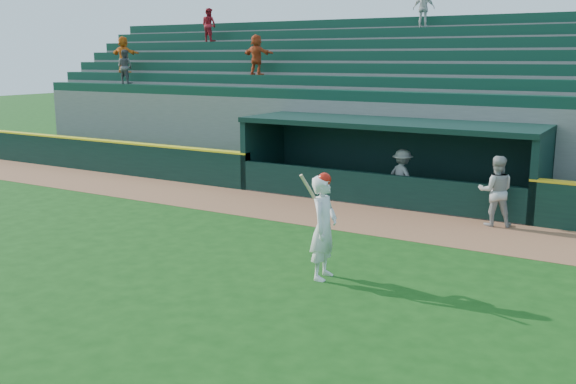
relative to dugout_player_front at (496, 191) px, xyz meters
The scene contains 9 objects.
ground 7.13m from the dugout_player_front, 122.22° to the right, with size 120.00×120.00×0.00m, color #144110.
warning_track 4.03m from the dugout_player_front, 164.05° to the right, with size 40.00×3.00×0.01m, color #8F5939.
field_wall_left 16.03m from the dugout_player_front, behind, with size 15.50×0.30×1.20m, color black.
wall_stripe_left 16.03m from the dugout_player_front, behind, with size 15.50×0.32×0.06m, color yellow.
dugout_player_front is the anchor object (origin of this frame).
dugout_player_inside 3.32m from the dugout_player_front, 157.83° to the left, with size 1.08×0.62×1.67m, color gray.
dugout 4.30m from the dugout_player_front, 151.70° to the left, with size 9.40×2.80×2.46m.
stands 7.72m from the dugout_player_front, 119.70° to the left, with size 34.50×6.29×6.95m.
batter_at_plate 6.30m from the dugout_player_front, 108.39° to the right, with size 0.62×0.86×2.18m.
Camera 1 is at (7.48, -11.00, 4.38)m, focal length 40.00 mm.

